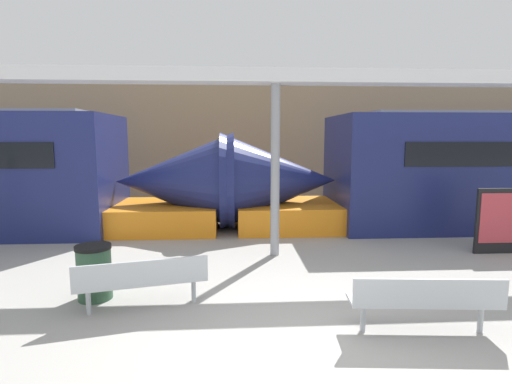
% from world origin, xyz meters
% --- Properties ---
extents(ground_plane, '(60.00, 60.00, 0.00)m').
position_xyz_m(ground_plane, '(0.00, 0.00, 0.00)').
color(ground_plane, '#9E9B96').
extents(station_wall, '(56.00, 0.20, 5.00)m').
position_xyz_m(station_wall, '(0.00, 11.92, 2.50)').
color(station_wall, '#9E8460').
rests_on(station_wall, ground_plane).
extents(bench_near, '(1.91, 0.60, 0.78)m').
position_xyz_m(bench_near, '(1.53, 0.21, 0.48)').
color(bench_near, '#ADB2B7').
rests_on(bench_near, ground_plane).
extents(bench_far, '(1.91, 0.85, 0.78)m').
position_xyz_m(bench_far, '(-2.20, 1.16, 0.48)').
color(bench_far, '#ADB2B7').
rests_on(bench_far, ground_plane).
extents(trash_bin, '(0.54, 0.54, 0.86)m').
position_xyz_m(trash_bin, '(-3.04, 1.64, 0.43)').
color(trash_bin, '#2D5138').
rests_on(trash_bin, ground_plane).
extents(poster_board, '(0.91, 0.07, 1.43)m').
position_xyz_m(poster_board, '(4.78, 3.63, 0.72)').
color(poster_board, black).
rests_on(poster_board, ground_plane).
extents(support_column_near, '(0.19, 0.19, 3.59)m').
position_xyz_m(support_column_near, '(0.01, 3.81, 1.79)').
color(support_column_near, gray).
rests_on(support_column_near, ground_plane).
extents(canopy_beam, '(28.00, 0.60, 0.28)m').
position_xyz_m(canopy_beam, '(0.01, 3.81, 3.73)').
color(canopy_beam, silver).
rests_on(canopy_beam, support_column_near).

